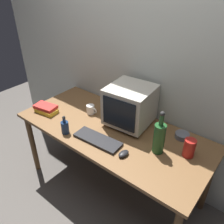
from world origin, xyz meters
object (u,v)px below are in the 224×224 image
Objects in this scene: keyboard at (98,140)px; bottle_short at (65,127)px; book_stack at (46,109)px; computer_mouse at (124,154)px; metal_canister at (189,148)px; cd_spindle at (182,136)px; bottle_tall at (159,137)px; mug at (91,109)px; crt_monitor at (130,105)px.

bottle_short reaches higher than keyboard.
computer_mouse is at bearing -1.32° from book_stack.
keyboard is 2.80× the size of metal_canister.
keyboard is 4.20× the size of computer_mouse.
computer_mouse is at bearing 8.59° from bottle_short.
metal_canister reaches higher than cd_spindle.
keyboard is 1.13× the size of bottle_tall.
bottle_tall is at bearing -105.22° from cd_spindle.
bottle_short reaches higher than mug.
cd_spindle is (1.24, 0.47, -0.01)m from book_stack.
crt_monitor is at bearing 14.26° from mug.
computer_mouse is 0.83× the size of mug.
bottle_short is at bearing -157.33° from metal_canister.
metal_canister reaches higher than keyboard.
computer_mouse is 0.58× the size of bottle_short.
cd_spindle is at bearing 126.23° from metal_canister.
computer_mouse is at bearing -117.56° from cd_spindle.
bottle_tall reaches higher than cd_spindle.
computer_mouse is 0.55m from cd_spindle.
cd_spindle reaches higher than keyboard.
crt_monitor is 0.62m from metal_canister.
crt_monitor reaches higher than book_stack.
bottle_tall is (0.40, -0.18, -0.05)m from crt_monitor.
bottle_short is (-0.35, -0.47, -0.13)m from crt_monitor.
metal_canister is at bearing 43.70° from computer_mouse.
crt_monitor is 0.86m from book_stack.
bottle_tall reaches higher than keyboard.
bottle_short is 0.68× the size of book_stack.
metal_canister is at bearing 21.08° from keyboard.
crt_monitor is at bearing 173.06° from metal_canister.
crt_monitor is 0.48m from computer_mouse.
metal_canister is (1.00, 0.03, 0.03)m from mug.
keyboard is at bearing -176.75° from computer_mouse.
computer_mouse is at bearing -130.71° from bottle_tall.
crt_monitor is at bearing 124.30° from computer_mouse.
mug reaches higher than computer_mouse.
book_stack is at bearing -176.68° from computer_mouse.
mug is at bearing 136.74° from keyboard.
mug is 0.90m from cd_spindle.
bottle_tall is at bearing 20.13° from keyboard.
bottle_short reaches higher than computer_mouse.
metal_canister is (0.13, -0.18, 0.05)m from cd_spindle.
computer_mouse is 0.58m from bottle_short.
cd_spindle is at bearing 12.27° from crt_monitor.
book_stack is (-0.76, -0.37, -0.16)m from crt_monitor.
bottle_short is at bearing -145.08° from cd_spindle.
book_stack is (-0.98, 0.02, 0.02)m from computer_mouse.
mug is 1.00× the size of cd_spindle.
metal_canister is at bearing 22.67° from bottle_short.
crt_monitor is 4.18× the size of computer_mouse.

